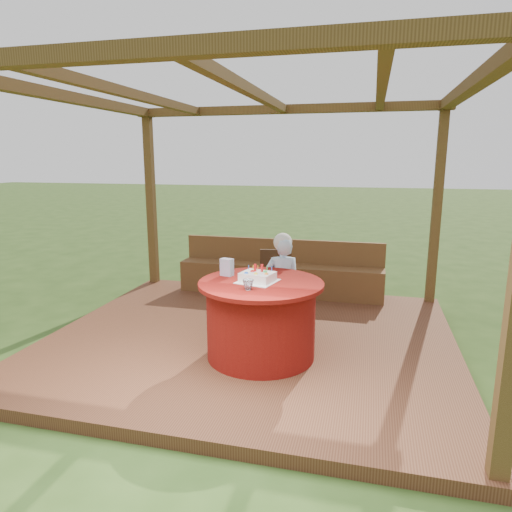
{
  "coord_description": "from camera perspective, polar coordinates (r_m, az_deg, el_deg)",
  "views": [
    {
      "loc": [
        1.26,
        -4.74,
        2.11
      ],
      "look_at": [
        0.0,
        0.25,
        1.0
      ],
      "focal_mm": 32.0,
      "sensor_mm": 36.0,
      "label": 1
    }
  ],
  "objects": [
    {
      "name": "pergola",
      "position": [
        4.91,
        -0.74,
        15.65
      ],
      "size": [
        4.5,
        4.0,
        2.72
      ],
      "color": "brown",
      "rests_on": "deck"
    },
    {
      "name": "ground",
      "position": [
        5.33,
        -0.67,
        -11.12
      ],
      "size": [
        60.0,
        60.0,
        0.0
      ],
      "primitive_type": "plane",
      "color": "#294517",
      "rests_on": "ground"
    },
    {
      "name": "gift_bag",
      "position": [
        4.74,
        -3.65,
        -1.4
      ],
      "size": [
        0.14,
        0.11,
        0.18
      ],
      "primitive_type": "cube",
      "rotation": [
        0.0,
        0.0,
        -0.25
      ],
      "color": "#C680B3",
      "rests_on": "table"
    },
    {
      "name": "drinking_glass",
      "position": [
        4.24,
        -0.98,
        -3.61
      ],
      "size": [
        0.13,
        0.13,
        0.1
      ],
      "primitive_type": "imported",
      "rotation": [
        0.0,
        0.0,
        -0.25
      ],
      "color": "white",
      "rests_on": "table"
    },
    {
      "name": "table",
      "position": [
        4.64,
        0.62,
        -7.85
      ],
      "size": [
        1.25,
        1.25,
        0.79
      ],
      "color": "maroon",
      "rests_on": "deck"
    },
    {
      "name": "bench",
      "position": [
        6.8,
        3.03,
        -2.55
      ],
      "size": [
        3.0,
        0.42,
        0.8
      ],
      "color": "brown",
      "rests_on": "deck"
    },
    {
      "name": "deck",
      "position": [
        5.31,
        -0.67,
        -10.52
      ],
      "size": [
        4.5,
        4.0,
        0.12
      ],
      "primitive_type": "cube",
      "color": "brown",
      "rests_on": "ground"
    },
    {
      "name": "elderly_woman",
      "position": [
        5.22,
        3.31,
        -3.32
      ],
      "size": [
        0.46,
        0.36,
        1.17
      ],
      "color": "#ABD7FF",
      "rests_on": "deck"
    },
    {
      "name": "chair",
      "position": [
        5.78,
        2.46,
        -3.16
      ],
      "size": [
        0.47,
        0.47,
        0.85
      ],
      "color": "#382212",
      "rests_on": "deck"
    },
    {
      "name": "birthday_cake",
      "position": [
        4.51,
        0.2,
        -2.62
      ],
      "size": [
        0.43,
        0.43,
        0.17
      ],
      "color": "white",
      "rests_on": "table"
    }
  ]
}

